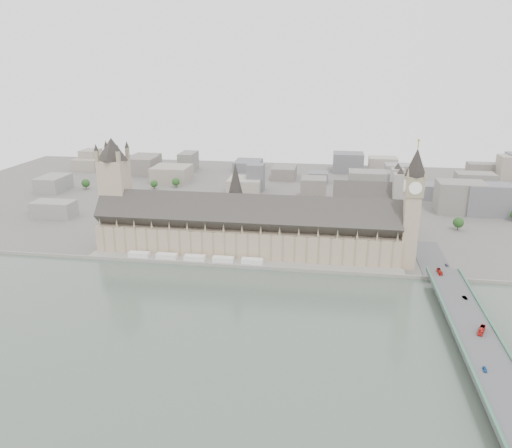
# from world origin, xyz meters

# --- Properties ---
(ground) EXTENTS (900.00, 900.00, 0.00)m
(ground) POSITION_xyz_m (0.00, 0.00, 0.00)
(ground) COLOR #595651
(ground) RESTS_ON ground
(river_thames) EXTENTS (600.00, 600.00, 0.00)m
(river_thames) POSITION_xyz_m (0.00, -165.00, 0.00)
(river_thames) COLOR #4F5D51
(river_thames) RESTS_ON ground
(embankment_wall) EXTENTS (600.00, 1.50, 3.00)m
(embankment_wall) POSITION_xyz_m (0.00, -15.00, 1.50)
(embankment_wall) COLOR gray
(embankment_wall) RESTS_ON ground
(river_terrace) EXTENTS (270.00, 15.00, 2.00)m
(river_terrace) POSITION_xyz_m (0.00, -7.50, 1.00)
(river_terrace) COLOR gray
(river_terrace) RESTS_ON ground
(terrace_tents) EXTENTS (118.00, 7.00, 4.00)m
(terrace_tents) POSITION_xyz_m (-40.00, -7.00, 4.00)
(terrace_tents) COLOR white
(terrace_tents) RESTS_ON river_terrace
(palace_of_westminster) EXTENTS (265.00, 40.73, 55.44)m
(palace_of_westminster) POSITION_xyz_m (0.00, 19.70, 22.71)
(palace_of_westminster) COLOR tan
(palace_of_westminster) RESTS_ON ground
(elizabeth_tower) EXTENTS (17.00, 17.00, 107.50)m
(elizabeth_tower) POSITION_xyz_m (138.00, 8.00, 58.09)
(elizabeth_tower) COLOR tan
(elizabeth_tower) RESTS_ON ground
(victoria_tower) EXTENTS (30.00, 30.00, 100.00)m
(victoria_tower) POSITION_xyz_m (-122.00, 26.00, 55.20)
(victoria_tower) COLOR tan
(victoria_tower) RESTS_ON ground
(central_tower) EXTENTS (13.00, 13.00, 48.00)m
(central_tower) POSITION_xyz_m (-10.00, 26.00, 57.92)
(central_tower) COLOR gray
(central_tower) RESTS_ON ground
(westminster_bridge) EXTENTS (25.00, 325.00, 10.25)m
(westminster_bridge) POSITION_xyz_m (162.00, -87.50, 5.12)
(westminster_bridge) COLOR #474749
(westminster_bridge) RESTS_ON ground
(bridge_parapets) EXTENTS (25.00, 235.00, 1.15)m
(bridge_parapets) POSITION_xyz_m (162.00, -132.00, 10.82)
(bridge_parapets) COLOR #3B6B52
(bridge_parapets) RESTS_ON westminster_bridge
(westminster_abbey) EXTENTS (68.00, 36.00, 64.00)m
(westminster_abbey) POSITION_xyz_m (110.92, 95.00, 25.08)
(westminster_abbey) COLOR gray
(westminster_abbey) RESTS_ON ground
(city_skyline_inland) EXTENTS (720.00, 360.00, 38.00)m
(city_skyline_inland) POSITION_xyz_m (0.00, 245.00, 19.00)
(city_skyline_inland) COLOR gray
(city_skyline_inland) RESTS_ON ground
(park_trees) EXTENTS (110.00, 30.00, 15.00)m
(park_trees) POSITION_xyz_m (-10.00, 60.00, 7.50)
(park_trees) COLOR #1C3E16
(park_trees) RESTS_ON ground
(red_bus_north) EXTENTS (2.78, 10.13, 2.80)m
(red_bus_north) POSITION_xyz_m (157.62, -24.83, 11.65)
(red_bus_north) COLOR red
(red_bus_north) RESTS_ON westminster_bridge
(red_bus_south) EXTENTS (7.10, 11.62, 3.21)m
(red_bus_south) POSITION_xyz_m (165.31, -112.44, 11.85)
(red_bus_south) COLOR red
(red_bus_south) RESTS_ON westminster_bridge
(car_blue) EXTENTS (2.35, 4.84, 1.59)m
(car_blue) POSITION_xyz_m (156.61, -152.76, 11.05)
(car_blue) COLOR #164893
(car_blue) RESTS_ON westminster_bridge
(car_silver) EXTENTS (3.00, 4.89, 1.52)m
(car_silver) POSITION_xyz_m (166.46, -66.79, 11.01)
(car_silver) COLOR gray
(car_silver) RESTS_ON westminster_bridge
(car_approach) EXTENTS (2.59, 5.51, 1.55)m
(car_approach) POSITION_xyz_m (166.01, -9.31, 11.03)
(car_approach) COLOR gray
(car_approach) RESTS_ON westminster_bridge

